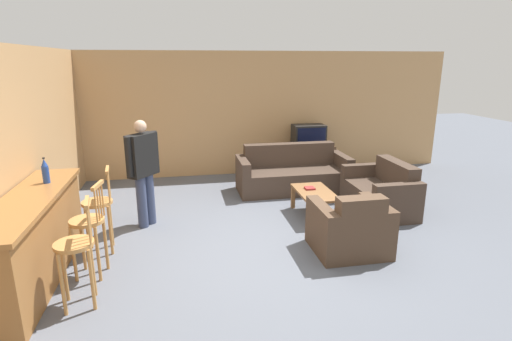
{
  "coord_description": "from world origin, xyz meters",
  "views": [
    {
      "loc": [
        -1.26,
        -4.7,
        2.4
      ],
      "look_at": [
        -0.18,
        0.81,
        0.85
      ],
      "focal_mm": 28.0,
      "sensor_mm": 36.0,
      "label": 1
    }
  ],
  "objects_px": {
    "bar_chair_near": "(77,252)",
    "armchair_near": "(350,230)",
    "coffee_table": "(315,195)",
    "loveseat_right": "(381,193)",
    "book_on_table": "(310,188)",
    "bar_chair_mid": "(89,228)",
    "person_by_window": "(143,168)",
    "couch_far": "(292,174)",
    "tv": "(309,135)",
    "bottle": "(45,171)",
    "tv_unit": "(308,160)",
    "bar_chair_far": "(99,209)"
  },
  "relations": [
    {
      "from": "bar_chair_near",
      "to": "armchair_near",
      "type": "bearing_deg",
      "value": 10.47
    },
    {
      "from": "coffee_table",
      "to": "loveseat_right",
      "type": "bearing_deg",
      "value": 2.89
    },
    {
      "from": "coffee_table",
      "to": "book_on_table",
      "type": "relative_size",
      "value": 6.24
    },
    {
      "from": "bar_chair_mid",
      "to": "person_by_window",
      "type": "relative_size",
      "value": 0.7
    },
    {
      "from": "couch_far",
      "to": "bar_chair_near",
      "type": "bearing_deg",
      "value": -134.25
    },
    {
      "from": "bar_chair_mid",
      "to": "book_on_table",
      "type": "height_order",
      "value": "bar_chair_mid"
    },
    {
      "from": "bar_chair_mid",
      "to": "armchair_near",
      "type": "relative_size",
      "value": 1.22
    },
    {
      "from": "bar_chair_mid",
      "to": "person_by_window",
      "type": "distance_m",
      "value": 1.51
    },
    {
      "from": "tv",
      "to": "couch_far",
      "type": "bearing_deg",
      "value": -122.06
    },
    {
      "from": "bar_chair_near",
      "to": "book_on_table",
      "type": "relative_size",
      "value": 7.3
    },
    {
      "from": "bottle",
      "to": "person_by_window",
      "type": "height_order",
      "value": "person_by_window"
    },
    {
      "from": "couch_far",
      "to": "armchair_near",
      "type": "xyz_separation_m",
      "value": [
        0.01,
        -2.64,
        0.0
      ]
    },
    {
      "from": "coffee_table",
      "to": "bar_chair_near",
      "type": "bearing_deg",
      "value": -149.48
    },
    {
      "from": "bottle",
      "to": "book_on_table",
      "type": "height_order",
      "value": "bottle"
    },
    {
      "from": "coffee_table",
      "to": "bottle",
      "type": "distance_m",
      "value": 3.78
    },
    {
      "from": "bar_chair_mid",
      "to": "coffee_table",
      "type": "distance_m",
      "value": 3.34
    },
    {
      "from": "tv_unit",
      "to": "tv",
      "type": "xyz_separation_m",
      "value": [
        0.0,
        -0.0,
        0.54
      ]
    },
    {
      "from": "couch_far",
      "to": "tv_unit",
      "type": "xyz_separation_m",
      "value": [
        0.64,
        1.03,
        0.01
      ]
    },
    {
      "from": "bottle",
      "to": "bar_chair_near",
      "type": "bearing_deg",
      "value": -64.67
    },
    {
      "from": "tv_unit",
      "to": "bottle",
      "type": "distance_m",
      "value": 5.37
    },
    {
      "from": "bar_chair_mid",
      "to": "bottle",
      "type": "height_order",
      "value": "bottle"
    },
    {
      "from": "coffee_table",
      "to": "person_by_window",
      "type": "xyz_separation_m",
      "value": [
        -2.59,
        0.16,
        0.54
      ]
    },
    {
      "from": "bar_chair_mid",
      "to": "person_by_window",
      "type": "bearing_deg",
      "value": 69.88
    },
    {
      "from": "couch_far",
      "to": "tv",
      "type": "distance_m",
      "value": 1.33
    },
    {
      "from": "loveseat_right",
      "to": "bottle",
      "type": "relative_size",
      "value": 4.27
    },
    {
      "from": "bar_chair_near",
      "to": "person_by_window",
      "type": "bearing_deg",
      "value": 75.6
    },
    {
      "from": "bar_chair_mid",
      "to": "coffee_table",
      "type": "relative_size",
      "value": 1.17
    },
    {
      "from": "bar_chair_near",
      "to": "coffee_table",
      "type": "xyz_separation_m",
      "value": [
        3.1,
        1.83,
        -0.23
      ]
    },
    {
      "from": "couch_far",
      "to": "book_on_table",
      "type": "height_order",
      "value": "couch_far"
    },
    {
      "from": "bar_chair_mid",
      "to": "bottle",
      "type": "distance_m",
      "value": 0.95
    },
    {
      "from": "person_by_window",
      "to": "bar_chair_mid",
      "type": "bearing_deg",
      "value": -110.12
    },
    {
      "from": "bar_chair_far",
      "to": "tv_unit",
      "type": "distance_m",
      "value": 4.85
    },
    {
      "from": "loveseat_right",
      "to": "coffee_table",
      "type": "relative_size",
      "value": 1.42
    },
    {
      "from": "armchair_near",
      "to": "person_by_window",
      "type": "height_order",
      "value": "person_by_window"
    },
    {
      "from": "bar_chair_mid",
      "to": "coffee_table",
      "type": "bearing_deg",
      "value": 21.69
    },
    {
      "from": "bar_chair_mid",
      "to": "loveseat_right",
      "type": "height_order",
      "value": "bar_chair_mid"
    },
    {
      "from": "loveseat_right",
      "to": "tv",
      "type": "bearing_deg",
      "value": 101.78
    },
    {
      "from": "bar_chair_near",
      "to": "book_on_table",
      "type": "bearing_deg",
      "value": 32.64
    },
    {
      "from": "couch_far",
      "to": "book_on_table",
      "type": "xyz_separation_m",
      "value": [
        -0.08,
        -1.26,
        0.13
      ]
    },
    {
      "from": "bar_chair_far",
      "to": "book_on_table",
      "type": "xyz_separation_m",
      "value": [
        3.05,
        0.75,
        -0.15
      ]
    },
    {
      "from": "tv_unit",
      "to": "person_by_window",
      "type": "distance_m",
      "value": 4.01
    },
    {
      "from": "armchair_near",
      "to": "tv",
      "type": "height_order",
      "value": "tv"
    },
    {
      "from": "bar_chair_far",
      "to": "bar_chair_mid",
      "type": "bearing_deg",
      "value": -90.01
    },
    {
      "from": "armchair_near",
      "to": "book_on_table",
      "type": "relative_size",
      "value": 6.0
    },
    {
      "from": "tv",
      "to": "loveseat_right",
      "type": "bearing_deg",
      "value": -78.22
    },
    {
      "from": "loveseat_right",
      "to": "bottle",
      "type": "bearing_deg",
      "value": -171.29
    },
    {
      "from": "bar_chair_mid",
      "to": "book_on_table",
      "type": "relative_size",
      "value": 7.3
    },
    {
      "from": "coffee_table",
      "to": "tv_unit",
      "type": "xyz_separation_m",
      "value": [
        0.68,
        2.42,
        -0.04
      ]
    },
    {
      "from": "bar_chair_far",
      "to": "armchair_near",
      "type": "height_order",
      "value": "bar_chair_far"
    },
    {
      "from": "bar_chair_mid",
      "to": "coffee_table",
      "type": "xyz_separation_m",
      "value": [
        3.1,
        1.23,
        -0.23
      ]
    }
  ]
}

